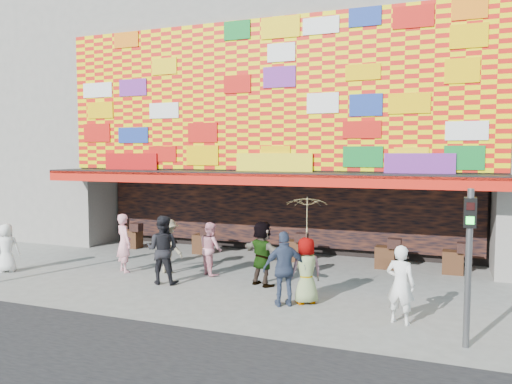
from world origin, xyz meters
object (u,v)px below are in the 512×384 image
Objects in this scene: ped_c at (163,250)px; ped_g at (306,271)px; ped_a at (7,248)px; ped_f at (262,253)px; ped_d at (168,246)px; parasol at (306,216)px; signal_right at (469,250)px; ped_i at (211,248)px; ped_b at (124,243)px; ped_h at (400,284)px; ped_e at (285,269)px.

ped_c reaches higher than ped_g.
ped_a is 0.83× the size of ped_f.
ped_a is 0.90× the size of ped_d.
ped_g is at bearing -90.00° from parasol.
ped_a is (-13.00, 1.40, -1.11)m from signal_right.
ped_i reaches higher than ped_a.
ped_b reaches higher than ped_g.
parasol is at bearing -1.45° from ped_h.
ped_g is 0.87× the size of parasol.
ped_h is at bearing 179.99° from ped_f.
ped_c is (1.85, -0.77, 0.06)m from ped_b.
ped_h is at bearing -165.66° from ped_i.
ped_c reaches higher than ped_a.
ped_b is 2.72m from ped_i.
signal_right is 1.61× the size of parasol.
parasol is at bearing -168.81° from ped_e.
signal_right is 5.89m from ped_f.
ped_c is 6.60m from ped_h.
ped_h is (8.36, -1.80, -0.05)m from ped_b.
ped_f is at bearing -148.24° from ped_b.
ped_a is at bearing 55.61° from ped_i.
ped_e is (5.67, -1.51, -0.00)m from ped_b.
ped_i is at bearing -8.36° from ped_h.
ped_c is 4.27m from ped_g.
parasol is (4.25, -0.37, 1.19)m from ped_c.
signal_right is 10.07m from ped_b.
signal_right is 1.67× the size of ped_e.
ped_g is 1.34m from parasol.
ped_e is at bearing 159.16° from ped_c.
ped_b is at bearing -48.67° from ped_g.
ped_f is at bearing -173.24° from ped_c.
parasol is at bearing -159.28° from ped_b.
ped_d is at bearing 19.91° from ped_f.
ped_b is at bearing 2.62° from ped_h.
signal_right is 3.90m from parasol.
ped_c is 1.07× the size of ped_f.
signal_right reaches higher than ped_c.
ped_d is (-8.30, 3.07, -1.03)m from signal_right.
ped_b is at bearing -32.48° from ped_c.
ped_b is (3.35, 1.32, 0.15)m from ped_a.
ped_e reaches higher than ped_h.
ped_c is at bearing 98.01° from ped_i.
ped_c is 1.23m from ped_d.
ped_h is at bearing 125.71° from ped_g.
ped_e is (3.82, -0.74, -0.06)m from ped_c.
ped_b is at bearing 26.02° from ped_f.
ped_c reaches higher than ped_d.
signal_right is 1.89× the size of ped_i.
signal_right is 1.80× the size of ped_d.
ped_g is at bearing 156.01° from signal_right.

